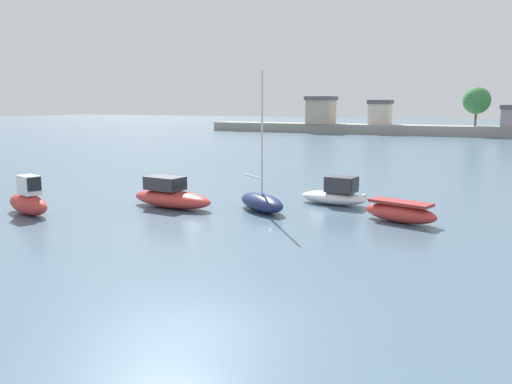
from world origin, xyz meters
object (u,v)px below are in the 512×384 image
object	(u,v)px
moored_boat_0	(28,201)
moored_boat_2	(262,201)
moored_boat_1	(171,196)
mooring_buoy_1	(364,196)
moored_boat_3	(335,194)
moored_boat_4	(400,212)

from	to	relation	value
moored_boat_0	moored_boat_2	bearing A→B (deg)	47.28
moored_boat_1	mooring_buoy_1	xyz separation A→B (m)	(8.57, 7.17, -0.47)
moored_boat_3	moored_boat_1	bearing A→B (deg)	-144.05
moored_boat_3	moored_boat_4	distance (m)	4.99
moored_boat_3	mooring_buoy_1	xyz separation A→B (m)	(0.96, 2.44, -0.44)
moored_boat_0	moored_boat_1	distance (m)	7.05
moored_boat_4	moored_boat_0	bearing A→B (deg)	-142.68
moored_boat_3	mooring_buoy_1	world-z (taller)	moored_boat_3
mooring_buoy_1	moored_boat_1	bearing A→B (deg)	-140.09
moored_boat_1	moored_boat_2	bearing A→B (deg)	20.09
moored_boat_0	moored_boat_4	size ratio (longest dim) A/B	0.98
moored_boat_3	mooring_buoy_1	size ratio (longest dim) A/B	12.95
moored_boat_2	mooring_buoy_1	world-z (taller)	moored_boat_2
moored_boat_1	moored_boat_0	bearing A→B (deg)	-133.94
mooring_buoy_1	moored_boat_0	bearing A→B (deg)	-139.60
moored_boat_1	mooring_buoy_1	bearing A→B (deg)	44.80
moored_boat_0	moored_boat_1	xyz separation A→B (m)	(5.30, 4.64, -0.08)
moored_boat_0	mooring_buoy_1	distance (m)	18.22
moored_boat_0	moored_boat_1	world-z (taller)	moored_boat_0
moored_boat_1	moored_boat_2	size ratio (longest dim) A/B	0.72
moored_boat_3	moored_boat_4	world-z (taller)	moored_boat_3
moored_boat_1	moored_boat_3	bearing A→B (deg)	36.71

